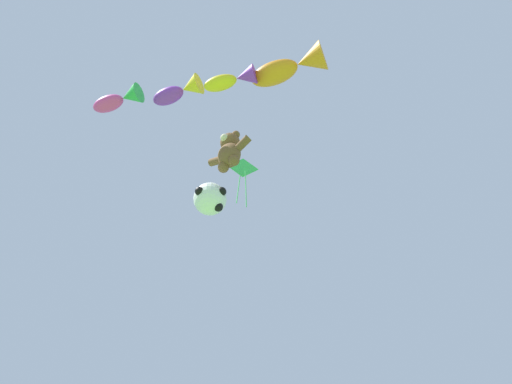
{
  "coord_description": "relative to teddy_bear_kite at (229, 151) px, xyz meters",
  "views": [
    {
      "loc": [
        4.88,
        -3.54,
        1.41
      ],
      "look_at": [
        -0.66,
        3.52,
        12.08
      ],
      "focal_mm": 35.0,
      "sensor_mm": 36.0,
      "label": 1
    }
  ],
  "objects": [
    {
      "name": "teddy_bear_kite",
      "position": [
        0.0,
        0.0,
        0.0
      ],
      "size": [
        1.65,
        0.73,
        1.68
      ],
      "color": "brown"
    },
    {
      "name": "diamond_kite",
      "position": [
        -0.93,
        1.75,
        1.49
      ],
      "size": [
        0.79,
        0.84,
        2.75
      ],
      "color": "green"
    },
    {
      "name": "fish_kite_goldfin",
      "position": [
        1.08,
        -1.21,
        1.6
      ],
      "size": [
        1.78,
        1.15,
        0.64
      ],
      "color": "yellow"
    },
    {
      "name": "soccer_ball_kite",
      "position": [
        -0.8,
        0.17,
        -1.54
      ],
      "size": [
        1.09,
        1.08,
        1.0
      ],
      "color": "white"
    },
    {
      "name": "fish_kite_tangerine",
      "position": [
        2.75,
        -0.32,
        1.84
      ],
      "size": [
        2.54,
        1.48,
        0.96
      ],
      "color": "orange"
    },
    {
      "name": "fish_kite_violet",
      "position": [
        -0.72,
        -1.82,
        2.0
      ],
      "size": [
        1.82,
        1.06,
        0.72
      ],
      "color": "purple"
    },
    {
      "name": "fish_kite_magenta",
      "position": [
        -2.47,
        -2.85,
        1.94
      ],
      "size": [
        1.83,
        1.11,
        0.69
      ],
      "color": "#E53F9E"
    }
  ]
}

